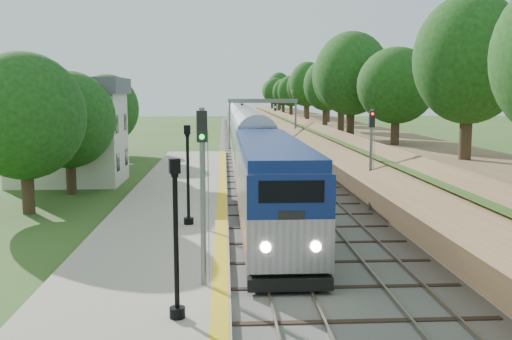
{
  "coord_description": "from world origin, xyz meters",
  "views": [
    {
      "loc": [
        -2.17,
        -13.91,
        6.82
      ],
      "look_at": [
        -0.5,
        15.98,
        2.8
      ],
      "focal_mm": 40.0,
      "sensor_mm": 36.0,
      "label": 1
    }
  ],
  "objects": [
    {
      "name": "trees_behind_platform",
      "position": [
        -11.17,
        20.67,
        4.53
      ],
      "size": [
        7.82,
        53.32,
        7.21
      ],
      "color": "#332316",
      "rests_on": "ground"
    },
    {
      "name": "platform",
      "position": [
        -5.2,
        16.0,
        0.19
      ],
      "size": [
        6.4,
        68.0,
        0.38
      ],
      "primitive_type": "cube",
      "color": "gray",
      "rests_on": "ground"
    },
    {
      "name": "embankment",
      "position": [
        10.35,
        60.0,
        1.95
      ],
      "size": [
        10.64,
        170.0,
        11.7
      ],
      "color": "brown",
      "rests_on": "ground"
    },
    {
      "name": "station_building",
      "position": [
        -14.0,
        30.0,
        4.09
      ],
      "size": [
        8.6,
        6.6,
        8.0
      ],
      "color": "silver",
      "rests_on": "ground"
    },
    {
      "name": "yellow_stripe",
      "position": [
        -2.35,
        16.0,
        0.39
      ],
      "size": [
        0.55,
        68.0,
        0.01
      ],
      "primitive_type": "cube",
      "color": "gold",
      "rests_on": "platform"
    },
    {
      "name": "signal_platform",
      "position": [
        -2.9,
        4.84,
        4.06
      ],
      "size": [
        0.35,
        0.28,
        5.99
      ],
      "color": "slate",
      "rests_on": "platform"
    },
    {
      "name": "lamppost_far",
      "position": [
        -3.97,
        13.96,
        2.58
      ],
      "size": [
        0.49,
        0.49,
        4.92
      ],
      "color": "black",
      "rests_on": "platform"
    },
    {
      "name": "signal_farside",
      "position": [
        6.2,
        18.04,
        3.68
      ],
      "size": [
        0.32,
        0.25,
        5.83
      ],
      "color": "slate",
      "rests_on": "ground"
    },
    {
      "name": "lamppost_mid",
      "position": [
        -3.56,
        1.98,
        2.45
      ],
      "size": [
        0.46,
        0.46,
        4.64
      ],
      "color": "black",
      "rests_on": "platform"
    },
    {
      "name": "train",
      "position": [
        0.0,
        62.58,
        2.23
      ],
      "size": [
        2.96,
        118.7,
        4.35
      ],
      "color": "black",
      "rests_on": "trackbed"
    },
    {
      "name": "signal_gantry",
      "position": [
        2.47,
        54.99,
        4.82
      ],
      "size": [
        8.4,
        0.38,
        6.2
      ],
      "color": "slate",
      "rests_on": "ground"
    },
    {
      "name": "trackbed",
      "position": [
        2.0,
        60.0,
        0.07
      ],
      "size": [
        9.5,
        170.0,
        0.28
      ],
      "color": "#4C4944",
      "rests_on": "ground"
    }
  ]
}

